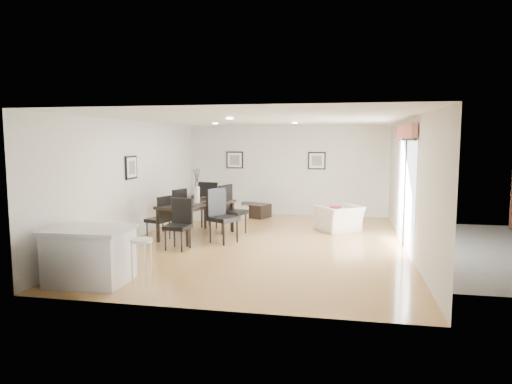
% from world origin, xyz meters
% --- Properties ---
extents(ground, '(8.00, 8.00, 0.00)m').
position_xyz_m(ground, '(0.00, 0.00, 0.00)').
color(ground, tan).
rests_on(ground, ground).
extents(wall_back, '(6.00, 0.04, 2.70)m').
position_xyz_m(wall_back, '(0.00, 4.00, 1.35)').
color(wall_back, silver).
rests_on(wall_back, ground).
extents(wall_front, '(6.00, 0.04, 2.70)m').
position_xyz_m(wall_front, '(0.00, -4.00, 1.35)').
color(wall_front, silver).
rests_on(wall_front, ground).
extents(wall_left, '(0.04, 8.00, 2.70)m').
position_xyz_m(wall_left, '(-3.00, 0.00, 1.35)').
color(wall_left, silver).
rests_on(wall_left, ground).
extents(wall_right, '(0.04, 8.00, 2.70)m').
position_xyz_m(wall_right, '(3.00, 0.00, 1.35)').
color(wall_right, silver).
rests_on(wall_right, ground).
extents(ceiling, '(6.00, 8.00, 0.02)m').
position_xyz_m(ceiling, '(0.00, 0.00, 2.70)').
color(ceiling, white).
rests_on(ceiling, wall_back).
extents(sofa, '(2.02, 1.36, 0.55)m').
position_xyz_m(sofa, '(-1.96, 2.96, 0.27)').
color(sofa, gray).
rests_on(sofa, ground).
extents(armchair, '(1.31, 1.29, 0.64)m').
position_xyz_m(armchair, '(1.61, 1.72, 0.32)').
color(armchair, white).
rests_on(armchair, ground).
extents(dining_table, '(1.52, 2.12, 0.80)m').
position_xyz_m(dining_table, '(-1.66, 0.42, 0.72)').
color(dining_table, black).
rests_on(dining_table, ground).
extents(dining_chair_wnear, '(0.57, 0.57, 1.01)m').
position_xyz_m(dining_chair_wnear, '(-2.34, -0.08, 0.56)').
color(dining_chair_wnear, black).
rests_on(dining_chair_wnear, ground).
extents(dining_chair_wfar, '(0.62, 0.62, 1.07)m').
position_xyz_m(dining_chair_wfar, '(-2.34, 0.87, 0.60)').
color(dining_chair_wfar, black).
rests_on(dining_chair_wfar, ground).
extents(dining_chair_enear, '(0.73, 0.73, 1.19)m').
position_xyz_m(dining_chair_enear, '(-0.98, -0.00, 0.67)').
color(dining_chair_enear, black).
rests_on(dining_chair_enear, ground).
extents(dining_chair_efar, '(0.66, 0.66, 1.18)m').
position_xyz_m(dining_chair_efar, '(-0.99, 0.93, 0.66)').
color(dining_chair_efar, black).
rests_on(dining_chair_efar, ground).
extents(dining_chair_head, '(0.53, 0.53, 1.05)m').
position_xyz_m(dining_chair_head, '(-1.64, -0.77, 0.59)').
color(dining_chair_head, black).
rests_on(dining_chair_head, ground).
extents(dining_chair_foot, '(0.63, 0.63, 1.19)m').
position_xyz_m(dining_chair_foot, '(-1.67, 1.60, 0.67)').
color(dining_chair_foot, black).
rests_on(dining_chair_foot, ground).
extents(vase, '(1.04, 1.59, 0.81)m').
position_xyz_m(vase, '(-1.66, 0.42, 1.13)').
color(vase, white).
rests_on(vase, dining_table).
extents(coffee_table, '(1.14, 0.93, 0.39)m').
position_xyz_m(coffee_table, '(-0.94, 3.41, 0.20)').
color(coffee_table, black).
rests_on(coffee_table, ground).
extents(side_table, '(0.51, 0.51, 0.58)m').
position_xyz_m(side_table, '(-2.66, 3.66, 0.29)').
color(side_table, black).
rests_on(side_table, ground).
extents(table_lamp, '(0.20, 0.20, 0.38)m').
position_xyz_m(table_lamp, '(-2.66, 3.66, 0.82)').
color(table_lamp, white).
rests_on(table_lamp, side_table).
extents(cushion, '(0.28, 0.21, 0.27)m').
position_xyz_m(cushion, '(1.52, 1.63, 0.50)').
color(cushion, maroon).
rests_on(cushion, armchair).
extents(kitchen_island, '(1.30, 1.01, 0.89)m').
position_xyz_m(kitchen_island, '(-2.23, -3.23, 0.45)').
color(kitchen_island, white).
rests_on(kitchen_island, ground).
extents(bar_stool, '(0.34, 0.34, 0.75)m').
position_xyz_m(bar_stool, '(-1.35, -3.23, 0.64)').
color(bar_stool, silver).
rests_on(bar_stool, ground).
extents(framed_print_back_left, '(0.52, 0.04, 0.52)m').
position_xyz_m(framed_print_back_left, '(-1.60, 3.97, 1.65)').
color(framed_print_back_left, black).
rests_on(framed_print_back_left, wall_back).
extents(framed_print_back_right, '(0.52, 0.04, 0.52)m').
position_xyz_m(framed_print_back_right, '(0.90, 3.97, 1.65)').
color(framed_print_back_right, black).
rests_on(framed_print_back_right, wall_back).
extents(framed_print_left_wall, '(0.04, 0.52, 0.52)m').
position_xyz_m(framed_print_left_wall, '(-2.97, -0.20, 1.65)').
color(framed_print_left_wall, black).
rests_on(framed_print_left_wall, wall_left).
extents(sliding_door, '(0.12, 2.70, 2.57)m').
position_xyz_m(sliding_door, '(2.96, 0.30, 1.66)').
color(sliding_door, white).
rests_on(sliding_door, wall_right).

